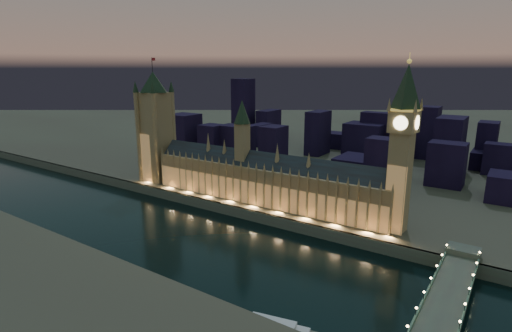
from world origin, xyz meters
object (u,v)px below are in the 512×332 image
Objects in this scene: westminster_bridge at (447,301)px; river_boat at (273,326)px; elizabeth_tower at (403,136)px; victoria_tower at (155,121)px; palace_of_westminster at (262,179)px.

westminster_bridge is 2.87× the size of river_boat.
victoria_tower is at bearing -180.00° from elizabeth_tower.
westminster_bridge is (143.40, -65.19, -20.38)m from palace_of_westminster.
elizabeth_tower reaches higher than palace_of_westminster.
palace_of_westminster is at bearing 124.86° from river_boat.
westminster_bridge is at bearing -57.38° from elizabeth_tower.
palace_of_westminster is 1.82× the size of victoria_tower.
victoria_tower reaches higher than westminster_bridge.
palace_of_westminster is at bearing -0.09° from victoria_tower.
elizabeth_tower reaches higher than river_boat.
westminster_bridge is (41.84, -65.38, -63.65)m from elizabeth_tower.
victoria_tower reaches higher than elizabeth_tower.
river_boat is at bearing -55.14° from palace_of_westminster.
elizabeth_tower is 2.80× the size of river_boat.
westminster_bridge is (259.84, -65.37, -56.74)m from victoria_tower.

